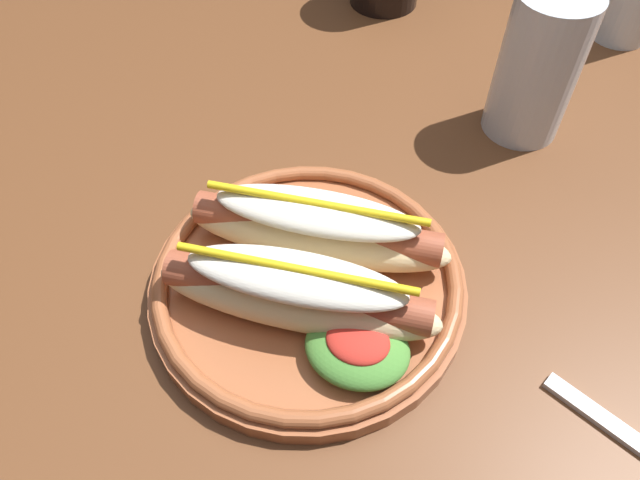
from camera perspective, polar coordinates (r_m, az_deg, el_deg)
The scene contains 4 objects.
ground_plane at distance 1.21m, azimuth -1.41°, elevation -17.63°, with size 8.00×8.00×0.00m, color brown.
dining_table at distance 0.65m, azimuth -2.53°, elevation 3.44°, with size 1.33×1.02×0.74m.
hot_dog_plate at distance 0.45m, azimuth -1.01°, elevation -3.39°, with size 0.24×0.24×0.08m.
water_cup at distance 0.59m, azimuth 20.14°, elevation 15.30°, with size 0.07×0.07×0.14m, color silver.
Camera 1 is at (0.16, -0.40, 1.13)m, focal length 33.41 mm.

